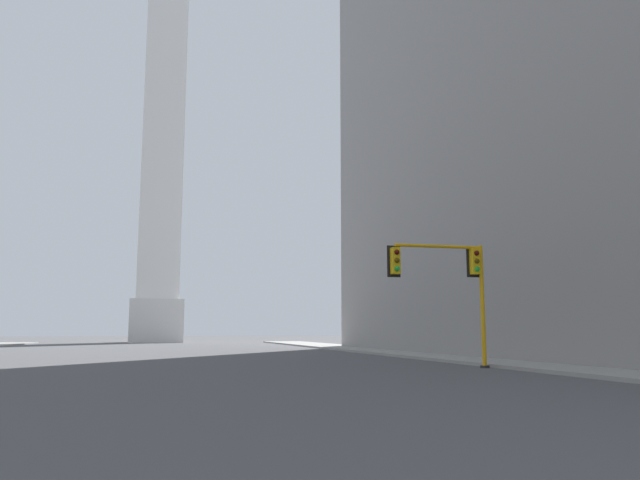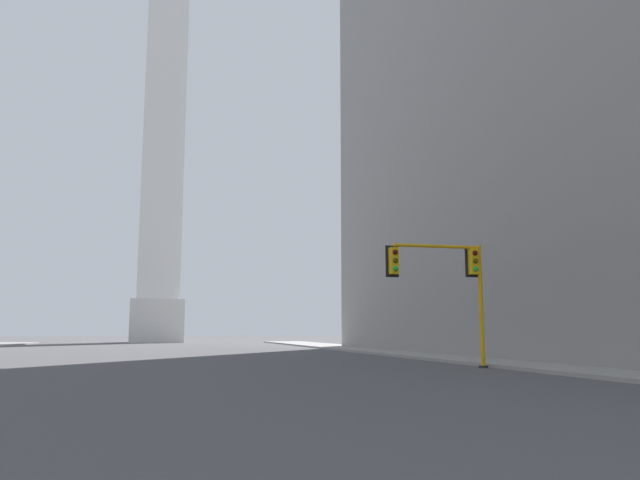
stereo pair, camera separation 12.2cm
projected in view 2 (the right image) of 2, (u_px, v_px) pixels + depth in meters
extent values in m
cube|color=gray|center=(454.00, 357.00, 34.91)|extent=(5.00, 106.37, 0.15)
cube|color=silver|center=(157.00, 321.00, 85.80)|extent=(7.08, 7.08, 5.81)
cube|color=white|center=(165.00, 117.00, 90.05)|extent=(5.66, 5.66, 52.74)
cylinder|color=orange|center=(481.00, 306.00, 26.36)|extent=(0.18, 0.18, 5.16)
cylinder|color=#262626|center=(483.00, 367.00, 26.00)|extent=(0.40, 0.40, 0.10)
cube|color=#E5B20F|center=(473.00, 261.00, 26.57)|extent=(0.35, 0.35, 1.10)
cube|color=black|center=(471.00, 262.00, 26.74)|extent=(0.58, 0.05, 1.32)
sphere|color=#410907|center=(475.00, 253.00, 26.44)|extent=(0.22, 0.22, 0.22)
sphere|color=#483506|center=(476.00, 261.00, 26.39)|extent=(0.22, 0.22, 0.22)
sphere|color=green|center=(476.00, 269.00, 26.34)|extent=(0.22, 0.22, 0.22)
cylinder|color=orange|center=(437.00, 246.00, 26.26)|extent=(3.90, 0.14, 0.14)
sphere|color=orange|center=(479.00, 248.00, 26.72)|extent=(0.18, 0.18, 0.18)
cube|color=#E5B20F|center=(394.00, 261.00, 25.70)|extent=(0.35, 0.35, 1.10)
cube|color=black|center=(392.00, 261.00, 25.87)|extent=(0.58, 0.05, 1.32)
sphere|color=#410907|center=(395.00, 252.00, 25.57)|extent=(0.22, 0.22, 0.22)
sphere|color=#483506|center=(396.00, 260.00, 25.52)|extent=(0.22, 0.22, 0.22)
sphere|color=green|center=(396.00, 269.00, 25.47)|extent=(0.22, 0.22, 0.22)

